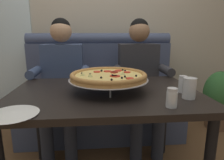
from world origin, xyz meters
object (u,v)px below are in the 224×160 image
(booth_bench, at_px, (101,97))
(patio_chair, at_px, (0,70))
(plate_near_left, at_px, (13,113))
(potted_plant, at_px, (219,97))
(diner_left, at_px, (62,77))
(diner_right, at_px, (140,75))
(shaker_pepper_flakes, at_px, (172,99))
(pizza, at_px, (109,76))
(shaker_parmesan, at_px, (183,85))
(drinking_glass, at_px, (189,89))
(dining_table, at_px, (105,103))

(booth_bench, bearing_deg, patio_chair, 143.59)
(patio_chair, bearing_deg, plate_near_left, -64.69)
(potted_plant, bearing_deg, diner_left, -174.45)
(plate_near_left, bearing_deg, potted_plant, 32.49)
(diner_right, xyz_separation_m, shaker_pepper_flakes, (-0.05, -0.98, 0.07))
(diner_left, distance_m, pizza, 0.78)
(shaker_parmesan, bearing_deg, diner_right, 99.88)
(pizza, xyz_separation_m, patio_chair, (-1.67, 2.13, -0.32))
(booth_bench, distance_m, diner_left, 0.57)
(drinking_glass, bearing_deg, booth_bench, 114.15)
(diner_right, xyz_separation_m, pizza, (-0.37, -0.65, 0.13))
(booth_bench, xyz_separation_m, plate_near_left, (-0.47, -1.28, 0.35))
(shaker_parmesan, height_order, patio_chair, patio_chair)
(patio_chair, bearing_deg, potted_plant, -23.28)
(diner_right, bearing_deg, dining_table, -121.24)
(drinking_glass, height_order, potted_plant, drinking_glass)
(pizza, distance_m, shaker_parmesan, 0.50)
(dining_table, bearing_deg, diner_left, 121.24)
(dining_table, bearing_deg, shaker_pepper_flakes, -45.04)
(diner_right, distance_m, plate_near_left, 1.33)
(booth_bench, xyz_separation_m, dining_table, (0.00, -0.91, 0.25))
(booth_bench, height_order, dining_table, booth_bench)
(diner_left, distance_m, diner_right, 0.78)
(booth_bench, xyz_separation_m, drinking_glass, (0.50, -1.11, 0.40))
(dining_table, distance_m, patio_chair, 2.70)
(plate_near_left, height_order, potted_plant, plate_near_left)
(dining_table, bearing_deg, diner_right, 58.76)
(booth_bench, distance_m, plate_near_left, 1.41)
(pizza, xyz_separation_m, drinking_glass, (0.47, -0.20, -0.05))
(diner_left, xyz_separation_m, plate_near_left, (-0.08, -1.01, 0.04))
(diner_left, relative_size, shaker_pepper_flakes, 12.12)
(shaker_parmesan, distance_m, patio_chair, 3.10)
(booth_bench, relative_size, diner_left, 1.36)
(diner_left, height_order, shaker_parmesan, diner_left)
(diner_right, distance_m, pizza, 0.76)
(booth_bench, bearing_deg, diner_right, -34.32)
(dining_table, height_order, shaker_pepper_flakes, shaker_pepper_flakes)
(dining_table, distance_m, potted_plant, 1.64)
(booth_bench, xyz_separation_m, patio_chair, (-1.65, 1.22, 0.13))
(pizza, xyz_separation_m, shaker_pepper_flakes, (0.31, -0.33, -0.06))
(booth_bench, height_order, patio_chair, booth_bench)
(diner_right, bearing_deg, plate_near_left, -130.29)
(booth_bench, bearing_deg, drinking_glass, -65.85)
(shaker_pepper_flakes, xyz_separation_m, plate_near_left, (-0.81, -0.03, -0.03))
(pizza, distance_m, potted_plant, 1.66)
(plate_near_left, bearing_deg, diner_right, 49.71)
(shaker_pepper_flakes, distance_m, shaker_parmesan, 0.32)
(shaker_pepper_flakes, xyz_separation_m, drinking_glass, (0.16, 0.14, 0.01))
(shaker_pepper_flakes, height_order, plate_near_left, shaker_pepper_flakes)
(pizza, distance_m, plate_near_left, 0.62)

